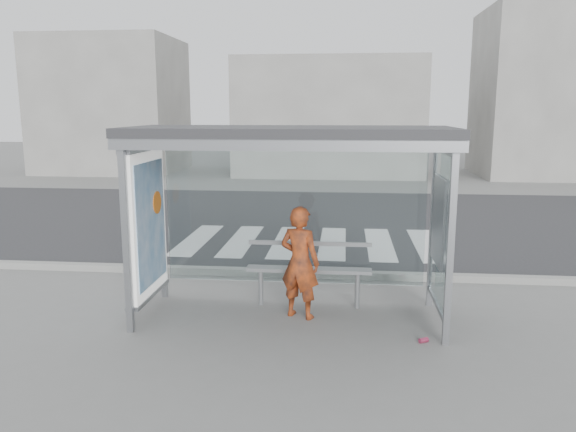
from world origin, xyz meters
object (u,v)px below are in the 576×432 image
Objects in this scene: person at (300,262)px; soda_can at (424,340)px; bus_shelter at (262,175)px; bench at (309,269)px.

soda_can is (1.60, -0.73, -0.75)m from person.
soda_can is at bearing -19.23° from bus_shelter.
bus_shelter reaches higher than bench.
bus_shelter is 36.47× the size of soda_can.
bench is (0.10, 0.46, -0.23)m from person.
bus_shelter is at bearing 160.77° from soda_can.
bench is at bearing -80.43° from person.
person reaches higher than bench.
soda_can is (1.51, -1.19, -0.52)m from bench.
bus_shelter is 2.71× the size of person.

